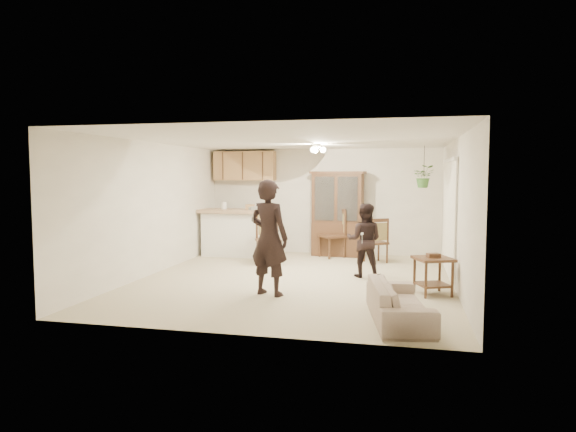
% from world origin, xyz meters
% --- Properties ---
extents(floor, '(6.50, 6.50, 0.00)m').
position_xyz_m(floor, '(0.00, 0.00, 0.00)').
color(floor, '#BAAD8D').
rests_on(floor, ground).
extents(ceiling, '(5.50, 6.50, 0.02)m').
position_xyz_m(ceiling, '(0.00, 0.00, 2.50)').
color(ceiling, silver).
rests_on(ceiling, wall_back).
extents(wall_back, '(5.50, 0.02, 2.50)m').
position_xyz_m(wall_back, '(0.00, 3.25, 1.25)').
color(wall_back, beige).
rests_on(wall_back, ground).
extents(wall_front, '(5.50, 0.02, 2.50)m').
position_xyz_m(wall_front, '(0.00, -3.25, 1.25)').
color(wall_front, beige).
rests_on(wall_front, ground).
extents(wall_left, '(0.02, 6.50, 2.50)m').
position_xyz_m(wall_left, '(-2.75, 0.00, 1.25)').
color(wall_left, beige).
rests_on(wall_left, ground).
extents(wall_right, '(0.02, 6.50, 2.50)m').
position_xyz_m(wall_right, '(2.75, 0.00, 1.25)').
color(wall_right, beige).
rests_on(wall_right, ground).
extents(breakfast_bar, '(1.60, 0.55, 1.00)m').
position_xyz_m(breakfast_bar, '(-1.85, 2.35, 0.50)').
color(breakfast_bar, white).
rests_on(breakfast_bar, floor).
extents(bar_top, '(1.75, 0.70, 0.08)m').
position_xyz_m(bar_top, '(-1.85, 2.35, 1.05)').
color(bar_top, tan).
rests_on(bar_top, breakfast_bar).
extents(upper_cabinets, '(1.50, 0.34, 0.70)m').
position_xyz_m(upper_cabinets, '(-1.90, 3.07, 2.10)').
color(upper_cabinets, '#9B6A43').
rests_on(upper_cabinets, wall_back).
extents(vertical_blinds, '(0.06, 2.30, 2.10)m').
position_xyz_m(vertical_blinds, '(2.71, 0.90, 1.10)').
color(vertical_blinds, white).
rests_on(vertical_blinds, wall_right).
extents(ceiling_fixture, '(0.36, 0.36, 0.20)m').
position_xyz_m(ceiling_fixture, '(0.20, 1.20, 2.40)').
color(ceiling_fixture, '#FFF0BF').
rests_on(ceiling_fixture, ceiling).
extents(hanging_plant, '(0.43, 0.37, 0.48)m').
position_xyz_m(hanging_plant, '(2.30, 2.40, 1.85)').
color(hanging_plant, '#375F26').
rests_on(hanging_plant, ceiling).
extents(plant_cord, '(0.01, 0.01, 0.65)m').
position_xyz_m(plant_cord, '(2.30, 2.40, 2.17)').
color(plant_cord, black).
rests_on(plant_cord, ceiling).
extents(sofa, '(1.04, 1.97, 0.73)m').
position_xyz_m(sofa, '(1.86, -2.23, 0.37)').
color(sofa, '#BEB69D').
rests_on(sofa, floor).
extents(adult, '(0.76, 0.62, 1.80)m').
position_xyz_m(adult, '(-0.15, -1.22, 0.90)').
color(adult, black).
rests_on(adult, floor).
extents(child, '(0.68, 0.55, 1.35)m').
position_xyz_m(child, '(1.20, 0.56, 0.68)').
color(child, black).
rests_on(child, floor).
extents(china_hutch, '(1.28, 0.58, 1.97)m').
position_xyz_m(china_hutch, '(0.40, 2.93, 0.97)').
color(china_hutch, '#372414').
rests_on(china_hutch, floor).
extents(side_table, '(0.70, 0.70, 0.66)m').
position_xyz_m(side_table, '(2.37, -0.63, 0.31)').
color(side_table, '#372414').
rests_on(side_table, floor).
extents(chair_bar, '(0.66, 0.66, 1.14)m').
position_xyz_m(chair_bar, '(-0.89, 1.48, 0.32)').
color(chair_bar, '#372414').
rests_on(chair_bar, floor).
extents(chair_hutch_left, '(0.69, 0.69, 1.11)m').
position_xyz_m(chair_hutch_left, '(0.30, 2.66, 0.31)').
color(chair_hutch_left, '#372414').
rests_on(chair_hutch_left, floor).
extents(chair_hutch_right, '(0.59, 0.59, 0.97)m').
position_xyz_m(chair_hutch_right, '(1.32, 2.18, 0.27)').
color(chair_hutch_right, '#372414').
rests_on(chair_hutch_right, floor).
extents(controller_adult, '(0.10, 0.16, 0.05)m').
position_xyz_m(controller_adult, '(-0.29, -1.62, 1.39)').
color(controller_adult, silver).
rests_on(controller_adult, adult).
extents(controller_child, '(0.04, 0.12, 0.04)m').
position_xyz_m(controller_child, '(1.18, 0.24, 0.84)').
color(controller_child, silver).
rests_on(controller_child, child).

